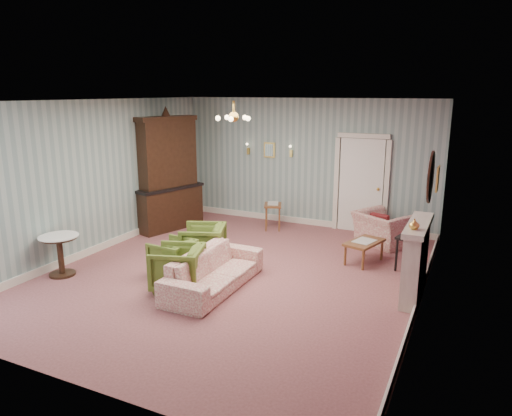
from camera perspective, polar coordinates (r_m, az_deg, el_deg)
The scene contains 27 objects.
floor at distance 8.16m, azimuth -2.49°, elevation -7.99°, with size 7.00×7.00×0.00m, color #975859.
ceiling at distance 7.57m, azimuth -2.73°, elevation 12.82°, with size 7.00×7.00×0.00m, color white.
wall_back at distance 10.91m, azimuth 6.03°, elevation 5.45°, with size 6.00×6.00×0.00m, color gray.
wall_front at distance 5.03m, azimuth -21.62°, elevation -5.58°, with size 6.00×6.00×0.00m, color gray.
wall_left at distance 9.49m, azimuth -18.87°, elevation 3.51°, with size 7.00×7.00×0.00m, color gray.
wall_right at distance 6.90m, azimuth 20.02°, elevation -0.29°, with size 7.00×7.00×0.00m, color gray.
wall_right_floral at distance 6.90m, azimuth 19.89°, elevation -0.28°, with size 7.00×7.00×0.00m, color #C1607D.
door at distance 10.58m, azimuth 12.57°, elevation 2.89°, with size 1.12×0.12×2.16m, color white, non-canonical shape.
olive_chair_a at distance 7.55m, azimuth -9.45°, elevation -6.90°, with size 0.75×0.70×0.77m, color #586E26.
olive_chair_b at distance 8.20m, azimuth -10.02°, elevation -5.63°, with size 0.64×0.60×0.66m, color #586E26.
olive_chair_c at distance 8.64m, azimuth -6.42°, elevation -4.08°, with size 0.75×0.70×0.77m, color #586E26.
sofa_chintz at distance 7.50m, azimuth -5.10°, elevation -6.79°, with size 2.03×0.59×0.79m, color #AB444B.
wingback_chair at distance 9.89m, azimuth 15.16°, elevation -1.78°, with size 1.03×0.67×0.90m, color #AB444B.
dresser at distance 10.69m, azimuth -10.60°, elevation 4.50°, with size 0.56×1.60×2.67m, color black, non-canonical shape.
fireplace at distance 7.54m, azimuth 18.71°, elevation -5.92°, with size 0.30×1.40×1.16m, color beige, non-canonical shape.
mantel_vase at distance 6.97m, azimuth 18.56°, elevation -1.88°, with size 0.15×0.15×0.15m, color gold.
oval_mirror at distance 7.21m, azimuth 20.28°, elevation 3.53°, with size 0.04×0.76×0.84m, color white, non-canonical shape.
framed_print at distance 8.58m, azimuth 21.07°, elevation 3.30°, with size 0.04×0.34×0.42m, color gold, non-canonical shape.
coffee_table at distance 8.84m, azimuth 12.88°, elevation -5.17°, with size 0.45×0.81×0.41m, color brown, non-canonical shape.
side_table_black at distance 8.62m, azimuth 18.03°, elevation -5.27°, with size 0.41×0.41×0.62m, color black, non-canonical shape.
pedestal_table at distance 8.65m, azimuth -22.52°, elevation -5.31°, with size 0.65×0.65×0.71m, color black, non-canonical shape.
nesting_table at distance 10.66m, azimuth 2.05°, elevation -0.91°, with size 0.38×0.48×0.63m, color brown, non-canonical shape.
gilt_mirror_back at distance 11.16m, azimuth 1.61°, elevation 7.01°, with size 0.28×0.06×0.36m, color gold, non-canonical shape.
sconce_left at distance 11.38m, azimuth -0.99°, elevation 7.14°, with size 0.16×0.12×0.30m, color gold, non-canonical shape.
sconce_right at distance 10.94m, azimuth 4.22°, elevation 6.83°, with size 0.16×0.12×0.30m, color gold, non-canonical shape.
chandelier at distance 7.58m, azimuth -2.70°, elevation 10.78°, with size 0.56×0.56×0.36m, color gold, non-canonical shape.
burgundy_cushion at distance 9.75m, azimuth 14.72°, elevation -1.79°, with size 0.38×0.10×0.38m, color maroon.
Camera 1 is at (3.54, -6.69, 3.04)m, focal length 33.14 mm.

